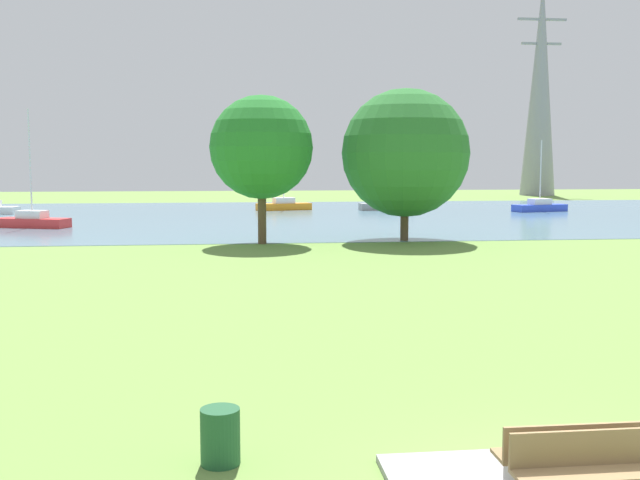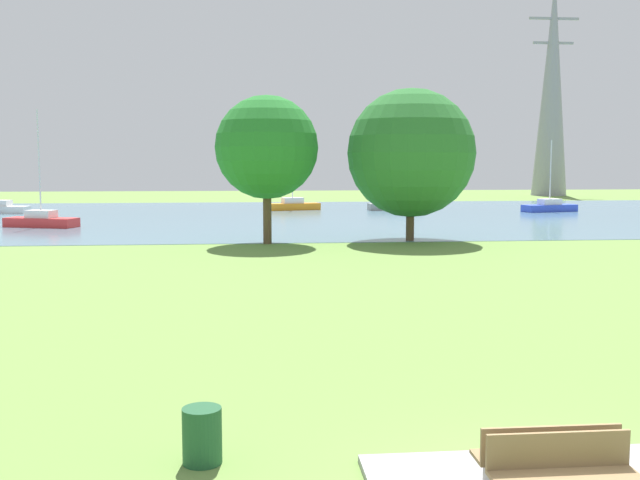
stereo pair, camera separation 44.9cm
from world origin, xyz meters
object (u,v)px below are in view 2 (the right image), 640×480
(bench_facing_water, at_px, (545,461))
(sailboat_orange, at_px, (293,205))
(litter_bin, at_px, (202,436))
(tree_west_near, at_px, (411,153))
(electricity_pylon, at_px, (552,86))
(sailboat_blue, at_px, (549,207))
(tree_east_far, at_px, (267,148))
(sailboat_gray, at_px, (395,205))
(sailboat_red, at_px, (41,220))
(bench_facing_inland, at_px, (563,479))

(bench_facing_water, xyz_separation_m, sailboat_orange, (0.18, 56.65, 0.00))
(litter_bin, height_order, tree_west_near, tree_west_near)
(tree_west_near, relative_size, electricity_pylon, 0.29)
(sailboat_blue, xyz_separation_m, electricity_pylon, (12.74, 30.68, 13.43))
(tree_east_far, bearing_deg, bench_facing_water, -84.73)
(bench_facing_water, height_order, sailboat_blue, sailboat_blue)
(litter_bin, bearing_deg, sailboat_gray, 75.85)
(bench_facing_water, distance_m, sailboat_blue, 56.70)
(tree_east_far, height_order, tree_west_near, tree_west_near)
(litter_bin, xyz_separation_m, sailboat_red, (-12.85, 39.51, 0.07))
(litter_bin, bearing_deg, sailboat_blue, 62.54)
(tree_west_near, bearing_deg, bench_facing_water, -99.30)
(sailboat_red, xyz_separation_m, sailboat_gray, (26.51, 14.68, -0.00))
(sailboat_red, height_order, sailboat_orange, sailboat_red)
(sailboat_red, relative_size, sailboat_gray, 1.05)
(bench_facing_water, relative_size, tree_east_far, 0.23)
(tree_east_far, bearing_deg, litter_bin, -93.35)
(bench_facing_water, relative_size, sailboat_red, 0.24)
(litter_bin, distance_m, sailboat_red, 41.55)
(sailboat_gray, xyz_separation_m, electricity_pylon, (25.47, 27.27, 13.42))
(litter_bin, distance_m, tree_west_near, 30.66)
(bench_facing_water, xyz_separation_m, electricity_pylon, (34.73, 82.95, 13.42))
(electricity_pylon, bearing_deg, tree_east_far, -125.17)
(bench_facing_water, distance_m, electricity_pylon, 90.92)
(sailboat_red, xyz_separation_m, sailboat_orange, (17.43, 15.64, -0.00))
(bench_facing_inland, xyz_separation_m, litter_bin, (-4.40, 2.03, -0.07))
(tree_east_far, distance_m, electricity_pylon, 65.66)
(electricity_pylon, bearing_deg, sailboat_orange, -142.72)
(sailboat_gray, bearing_deg, electricity_pylon, 46.95)
(litter_bin, xyz_separation_m, electricity_pylon, (39.13, 81.46, 13.49))
(bench_facing_inland, bearing_deg, sailboat_blue, 67.39)
(litter_bin, bearing_deg, electricity_pylon, 64.34)
(litter_bin, relative_size, sailboat_red, 0.10)
(bench_facing_water, height_order, tree_east_far, tree_east_far)
(sailboat_gray, bearing_deg, sailboat_red, -151.03)
(sailboat_orange, bearing_deg, litter_bin, -94.75)
(bench_facing_inland, bearing_deg, sailboat_orange, 89.82)
(bench_facing_inland, relative_size, sailboat_red, 0.24)
(sailboat_gray, distance_m, tree_west_near, 26.03)
(electricity_pylon, bearing_deg, sailboat_red, -141.10)
(tree_east_far, bearing_deg, sailboat_orange, 83.79)
(electricity_pylon, bearing_deg, litter_bin, -115.66)
(bench_facing_inland, distance_m, tree_west_near, 31.59)
(sailboat_red, bearing_deg, sailboat_blue, 16.01)
(sailboat_red, xyz_separation_m, tree_west_near, (22.22, -10.64, 4.26))
(sailboat_red, relative_size, electricity_pylon, 0.28)
(bench_facing_inland, relative_size, tree_west_near, 0.22)
(sailboat_gray, bearing_deg, bench_facing_inland, -99.36)
(bench_facing_inland, distance_m, tree_east_far, 30.77)
(bench_facing_water, relative_size, sailboat_orange, 0.24)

